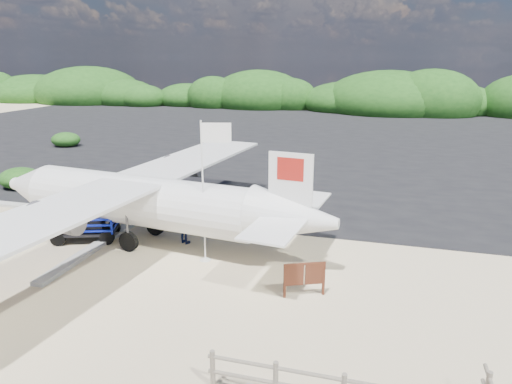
% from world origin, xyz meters
% --- Properties ---
extents(ground, '(160.00, 160.00, 0.00)m').
position_xyz_m(ground, '(0.00, 0.00, 0.00)').
color(ground, beige).
extents(asphalt_apron, '(90.00, 50.00, 0.04)m').
position_xyz_m(asphalt_apron, '(0.00, 30.00, 0.00)').
color(asphalt_apron, '#B2B2B2').
rests_on(asphalt_apron, ground).
extents(lagoon, '(9.00, 7.00, 0.40)m').
position_xyz_m(lagoon, '(-9.00, 1.50, 0.00)').
color(lagoon, '#B2B2B2').
rests_on(lagoon, ground).
extents(vegetation_band, '(124.00, 8.00, 4.40)m').
position_xyz_m(vegetation_band, '(0.00, 55.00, 0.00)').
color(vegetation_band, '#B2B2B2').
rests_on(vegetation_band, ground).
extents(baggage_cart, '(3.14, 2.41, 1.39)m').
position_xyz_m(baggage_cart, '(-5.37, 2.08, 0.00)').
color(baggage_cart, '#0C1EC0').
rests_on(baggage_cart, ground).
extents(flagpole, '(1.15, 0.69, 5.35)m').
position_xyz_m(flagpole, '(0.23, 1.54, 0.00)').
color(flagpole, white).
rests_on(flagpole, ground).
extents(signboard, '(1.39, 0.71, 1.20)m').
position_xyz_m(signboard, '(4.33, -0.18, 0.00)').
color(signboard, '#552918').
rests_on(signboard, ground).
extents(crew_a, '(0.67, 0.45, 1.79)m').
position_xyz_m(crew_a, '(-2.08, 4.44, 0.89)').
color(crew_a, '#121A43').
rests_on(crew_a, ground).
extents(crew_b, '(0.97, 0.82, 1.75)m').
position_xyz_m(crew_b, '(2.39, 4.76, 0.88)').
color(crew_b, '#121A43').
rests_on(crew_b, ground).
extents(crew_c, '(0.97, 0.71, 1.53)m').
position_xyz_m(crew_c, '(-1.18, 2.84, 0.77)').
color(crew_c, '#121A43').
rests_on(crew_c, ground).
extents(aircraft_small, '(10.54, 10.54, 2.69)m').
position_xyz_m(aircraft_small, '(-8.82, 35.63, 0.00)').
color(aircraft_small, '#B2B2B2').
rests_on(aircraft_small, ground).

